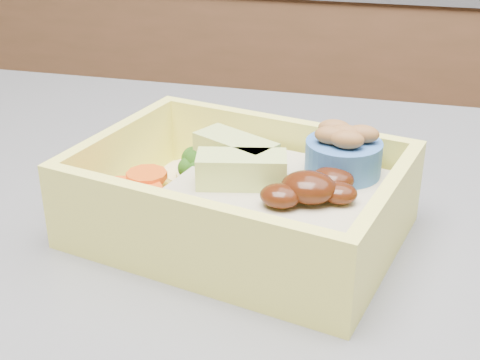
# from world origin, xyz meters

# --- Properties ---
(bento_box) EXTENTS (0.21, 0.18, 0.07)m
(bento_box) POSITION_xyz_m (-0.19, 0.04, 0.94)
(bento_box) COLOR #FFF769
(bento_box) RESTS_ON island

